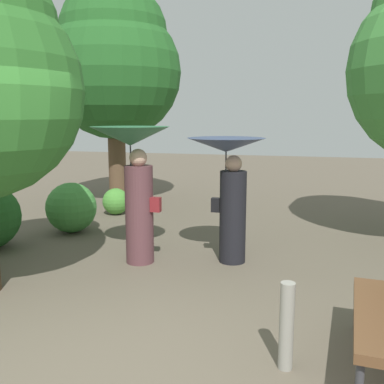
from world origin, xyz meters
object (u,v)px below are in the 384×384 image
(tree_near_left, at_px, (114,61))
(path_marker_post, at_px, (287,326))
(person_right, at_px, (229,177))
(person_left, at_px, (134,169))

(tree_near_left, bearing_deg, path_marker_post, -55.47)
(person_right, relative_size, path_marker_post, 2.36)
(path_marker_post, bearing_deg, tree_near_left, 124.53)
(person_left, height_order, path_marker_post, person_left)
(person_left, relative_size, path_marker_post, 2.57)
(person_right, relative_size, tree_near_left, 0.35)
(person_left, xyz_separation_m, tree_near_left, (-1.98, 3.84, 1.94))
(person_right, bearing_deg, path_marker_post, -152.71)
(person_left, bearing_deg, person_right, -67.43)
(person_left, relative_size, tree_near_left, 0.38)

